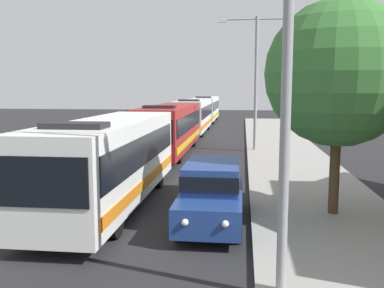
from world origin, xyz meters
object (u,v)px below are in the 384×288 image
at_px(streetlamp_near, 288,20).
at_px(bus_second_in_line, 171,127).
at_px(bus_fourth_in_line, 206,108).
at_px(streetlamp_mid, 256,70).
at_px(bus_lead, 111,158).
at_px(white_suv, 212,191).
at_px(roadside_tree, 339,73).
at_px(bus_middle, 194,115).

bearing_deg(streetlamp_near, bus_second_in_line, 106.14).
relative_size(bus_second_in_line, bus_fourth_in_line, 1.03).
bearing_deg(streetlamp_mid, bus_lead, -111.45).
bearing_deg(bus_second_in_line, white_suv, -75.32).
xyz_separation_m(bus_lead, roadside_tree, (7.53, -0.58, 2.91)).
distance_m(bus_lead, bus_fourth_in_line, 38.69).
relative_size(white_suv, streetlamp_mid, 0.57).
bearing_deg(bus_lead, white_suv, -24.31).
relative_size(bus_lead, white_suv, 2.18).
distance_m(bus_second_in_line, roadside_tree, 15.33).
bearing_deg(streetlamp_mid, white_suv, -96.30).
bearing_deg(bus_fourth_in_line, roadside_tree, -79.14).
bearing_deg(streetlamp_near, white_suv, 110.57).
distance_m(bus_fourth_in_line, white_suv, 40.53).
distance_m(bus_middle, bus_fourth_in_line, 13.40).
relative_size(bus_lead, bus_middle, 0.92).
xyz_separation_m(streetlamp_mid, roadside_tree, (2.13, -14.31, -0.70)).
bearing_deg(bus_middle, bus_lead, -90.00).
height_order(bus_lead, white_suv, bus_lead).
xyz_separation_m(bus_fourth_in_line, roadside_tree, (7.53, -39.27, 2.91)).
relative_size(bus_fourth_in_line, white_suv, 2.39).
height_order(bus_second_in_line, roadside_tree, roadside_tree).
xyz_separation_m(bus_lead, bus_second_in_line, (0.00, 12.45, 0.00)).
height_order(streetlamp_near, roadside_tree, streetlamp_near).
distance_m(streetlamp_mid, roadside_tree, 14.49).
distance_m(bus_middle, streetlamp_mid, 13.25).
distance_m(bus_lead, white_suv, 4.11).
relative_size(bus_second_in_line, white_suv, 2.46).
height_order(bus_second_in_line, streetlamp_near, streetlamp_near).
xyz_separation_m(white_suv, roadside_tree, (3.83, 1.09, 3.57)).
relative_size(white_suv, roadside_tree, 0.72).
height_order(bus_lead, streetlamp_mid, streetlamp_mid).
bearing_deg(bus_second_in_line, roadside_tree, -59.97).
bearing_deg(bus_fourth_in_line, bus_second_in_line, -90.00).
bearing_deg(bus_middle, bus_fourth_in_line, 90.00).
relative_size(bus_fourth_in_line, streetlamp_mid, 1.36).
xyz_separation_m(streetlamp_near, streetlamp_mid, (0.00, 19.94, -0.09)).
distance_m(streetlamp_near, streetlamp_mid, 19.94).
bearing_deg(bus_second_in_line, bus_fourth_in_line, 90.00).
distance_m(bus_lead, streetlamp_mid, 15.19).
xyz_separation_m(bus_lead, bus_fourth_in_line, (0.00, 38.69, 0.00)).
height_order(bus_middle, roadside_tree, roadside_tree).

